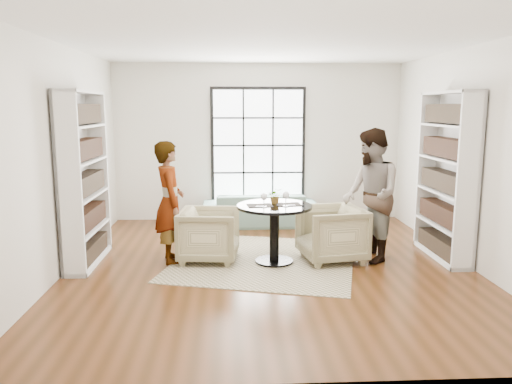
{
  "coord_description": "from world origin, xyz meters",
  "views": [
    {
      "loc": [
        -0.53,
        -6.64,
        2.17
      ],
      "look_at": [
        -0.17,
        0.4,
        0.97
      ],
      "focal_mm": 35.0,
      "sensor_mm": 36.0,
      "label": 1
    }
  ],
  "objects": [
    {
      "name": "rug",
      "position": [
        -0.06,
        0.25,
        0.01
      ],
      "size": [
        3.05,
        3.05,
        0.01
      ],
      "primitive_type": "cube",
      "rotation": [
        0.0,
        0.0,
        -0.26
      ],
      "color": "tan",
      "rests_on": "ground"
    },
    {
      "name": "pedestal_table",
      "position": [
        0.07,
        0.13,
        0.6
      ],
      "size": [
        1.05,
        1.05,
        0.83
      ],
      "rotation": [
        0.0,
        0.0,
        0.11
      ],
      "color": "black",
      "rests_on": "ground"
    },
    {
      "name": "ground",
      "position": [
        0.0,
        0.0,
        0.0
      ],
      "size": [
        6.0,
        6.0,
        0.0
      ],
      "primitive_type": "plane",
      "color": "#562D14"
    },
    {
      "name": "cutlery_left",
      "position": [
        -0.13,
        0.09,
        0.85
      ],
      "size": [
        0.16,
        0.23,
        0.01
      ],
      "primitive_type": null,
      "rotation": [
        0.0,
        0.0,
        0.11
      ],
      "color": "#BCBDC1",
      "rests_on": "placemat_left"
    },
    {
      "name": "cutlery_right",
      "position": [
        0.27,
        0.15,
        0.85
      ],
      "size": [
        0.16,
        0.23,
        0.01
      ],
      "primitive_type": null,
      "rotation": [
        0.0,
        0.0,
        0.11
      ],
      "color": "#BCBDC1",
      "rests_on": "placemat_right"
    },
    {
      "name": "wine_glass_right",
      "position": [
        0.22,
        0.02,
        0.99
      ],
      "size": [
        0.1,
        0.1,
        0.21
      ],
      "color": "silver",
      "rests_on": "pedestal_table"
    },
    {
      "name": "flower_centerpiece",
      "position": [
        0.09,
        0.21,
        0.95
      ],
      "size": [
        0.2,
        0.18,
        0.22
      ],
      "primitive_type": "imported",
      "rotation": [
        0.0,
        0.0,
        -0.02
      ],
      "color": "gray",
      "rests_on": "pedestal_table"
    },
    {
      "name": "person_left",
      "position": [
        -1.4,
        0.29,
        0.86
      ],
      "size": [
        0.54,
        0.7,
        1.72
      ],
      "primitive_type": "imported",
      "rotation": [
        0.0,
        0.0,
        1.81
      ],
      "color": "gray",
      "rests_on": "ground"
    },
    {
      "name": "person_right",
      "position": [
        1.44,
        0.2,
        0.95
      ],
      "size": [
        0.77,
        0.96,
        1.89
      ],
      "primitive_type": "imported",
      "rotation": [
        0.0,
        0.0,
        -1.52
      ],
      "color": "gray",
      "rests_on": "ground"
    },
    {
      "name": "armchair_right",
      "position": [
        0.89,
        0.2,
        0.4
      ],
      "size": [
        0.99,
        0.97,
        0.79
      ],
      "primitive_type": "imported",
      "rotation": [
        0.0,
        0.0,
        -1.41
      ],
      "color": "tan",
      "rests_on": "ground"
    },
    {
      "name": "armchair_left",
      "position": [
        -0.85,
        0.29,
        0.38
      ],
      "size": [
        0.91,
        0.89,
        0.75
      ],
      "primitive_type": "imported",
      "rotation": [
        0.0,
        0.0,
        1.47
      ],
      "color": "tan",
      "rests_on": "ground"
    },
    {
      "name": "placemat_left",
      "position": [
        -0.13,
        0.09,
        0.84
      ],
      "size": [
        0.37,
        0.3,
        0.01
      ],
      "primitive_type": "cube",
      "rotation": [
        0.0,
        0.0,
        0.11
      ],
      "color": "black",
      "rests_on": "pedestal_table"
    },
    {
      "name": "sofa",
      "position": [
        0.01,
        2.45,
        0.31
      ],
      "size": [
        2.11,
        0.85,
        0.61
      ],
      "primitive_type": "imported",
      "rotation": [
        0.0,
        0.0,
        3.16
      ],
      "color": "gray",
      "rests_on": "ground"
    },
    {
      "name": "room_shell",
      "position": [
        0.0,
        0.54,
        1.26
      ],
      "size": [
        6.0,
        6.01,
        6.0
      ],
      "color": "silver",
      "rests_on": "ground"
    },
    {
      "name": "placemat_right",
      "position": [
        0.27,
        0.15,
        0.84
      ],
      "size": [
        0.37,
        0.3,
        0.01
      ],
      "primitive_type": "cube",
      "rotation": [
        0.0,
        0.0,
        0.11
      ],
      "color": "black",
      "rests_on": "pedestal_table"
    },
    {
      "name": "wine_glass_left",
      "position": [
        -0.09,
        -0.02,
        0.98
      ],
      "size": [
        0.09,
        0.09,
        0.2
      ],
      "color": "silver",
      "rests_on": "pedestal_table"
    }
  ]
}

